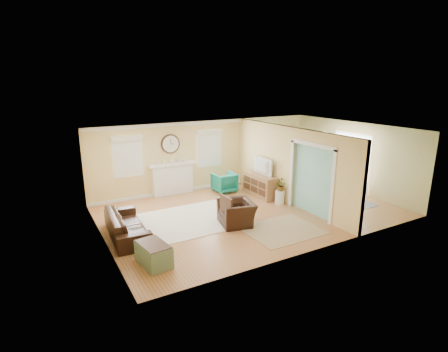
{
  "coord_description": "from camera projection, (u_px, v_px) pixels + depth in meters",
  "views": [
    {
      "loc": [
        -5.86,
        -8.71,
        4.0
      ],
      "look_at": [
        -0.8,
        0.3,
        1.2
      ],
      "focal_mm": 28.0,
      "sensor_mm": 36.0,
      "label": 1
    }
  ],
  "objects": [
    {
      "name": "floor",
      "position": [
        250.0,
        211.0,
        11.15
      ],
      "size": [
        9.0,
        9.0,
        0.0
      ],
      "primitive_type": "plane",
      "color": "#975E2F",
      "rests_on": "ground"
    },
    {
      "name": "wall_back",
      "position": [
        208.0,
        155.0,
        13.34
      ],
      "size": [
        9.0,
        0.02,
        2.6
      ],
      "primitive_type": "cube",
      "color": "#E3C073",
      "rests_on": "ground"
    },
    {
      "name": "wall_front",
      "position": [
        321.0,
        199.0,
        8.29
      ],
      "size": [
        9.0,
        0.02,
        2.6
      ],
      "primitive_type": "cube",
      "color": "#E3C073",
      "rests_on": "ground"
    },
    {
      "name": "wall_left",
      "position": [
        100.0,
        194.0,
        8.69
      ],
      "size": [
        0.02,
        6.0,
        2.6
      ],
      "primitive_type": "cube",
      "color": "#E3C073",
      "rests_on": "ground"
    },
    {
      "name": "wall_right",
      "position": [
        352.0,
        157.0,
        12.94
      ],
      "size": [
        0.02,
        6.0,
        2.6
      ],
      "primitive_type": "cube",
      "color": "#E3C073",
      "rests_on": "ground"
    },
    {
      "name": "ceiling",
      "position": [
        252.0,
        130.0,
        10.47
      ],
      "size": [
        9.0,
        6.0,
        0.02
      ],
      "primitive_type": "cube",
      "color": "white",
      "rests_on": "wall_back"
    },
    {
      "name": "partition",
      "position": [
        284.0,
        163.0,
        11.75
      ],
      "size": [
        0.17,
        6.0,
        2.6
      ],
      "color": "#E3C073",
      "rests_on": "ground"
    },
    {
      "name": "fireplace",
      "position": [
        173.0,
        178.0,
        12.71
      ],
      "size": [
        1.7,
        0.3,
        1.17
      ],
      "color": "white",
      "rests_on": "ground"
    },
    {
      "name": "wall_clock",
      "position": [
        170.0,
        144.0,
        12.45
      ],
      "size": [
        0.7,
        0.07,
        0.7
      ],
      "color": "#472C1A",
      "rests_on": "wall_back"
    },
    {
      "name": "window_left",
      "position": [
        127.0,
        154.0,
        11.76
      ],
      "size": [
        1.05,
        0.13,
        1.42
      ],
      "color": "white",
      "rests_on": "wall_back"
    },
    {
      "name": "window_right",
      "position": [
        209.0,
        146.0,
        13.23
      ],
      "size": [
        1.05,
        0.13,
        1.42
      ],
      "color": "white",
      "rests_on": "wall_back"
    },
    {
      "name": "french_doors",
      "position": [
        351.0,
        162.0,
        12.97
      ],
      "size": [
        0.06,
        1.7,
        2.2
      ],
      "color": "white",
      "rests_on": "ground"
    },
    {
      "name": "pendant",
      "position": [
        325.0,
        136.0,
        11.99
      ],
      "size": [
        0.3,
        0.3,
        0.55
      ],
      "color": "gold",
      "rests_on": "ceiling"
    },
    {
      "name": "rug_cream",
      "position": [
        192.0,
        219.0,
        10.47
      ],
      "size": [
        2.87,
        2.49,
        0.02
      ],
      "primitive_type": "cube",
      "rotation": [
        0.0,
        0.0,
        0.01
      ],
      "color": "beige",
      "rests_on": "floor"
    },
    {
      "name": "rug_jute",
      "position": [
        282.0,
        230.0,
        9.72
      ],
      "size": [
        2.04,
        1.67,
        0.01
      ],
      "primitive_type": "cube",
      "rotation": [
        0.0,
        0.0,
        0.0
      ],
      "color": "tan",
      "rests_on": "floor"
    },
    {
      "name": "rug_grey",
      "position": [
        323.0,
        199.0,
        12.33
      ],
      "size": [
        2.33,
        2.91,
        0.01
      ],
      "primitive_type": "cube",
      "color": "slate",
      "rests_on": "floor"
    },
    {
      "name": "sofa",
      "position": [
        127.0,
        225.0,
        9.28
      ],
      "size": [
        1.0,
        2.27,
        0.65
      ],
      "primitive_type": "imported",
      "rotation": [
        0.0,
        0.0,
        1.51
      ],
      "color": "black",
      "rests_on": "floor"
    },
    {
      "name": "eames_chair",
      "position": [
        237.0,
        213.0,
        10.07
      ],
      "size": [
        1.13,
        1.23,
        0.69
      ],
      "primitive_type": "imported",
      "rotation": [
        0.0,
        0.0,
        -1.8
      ],
      "color": "black",
      "rests_on": "floor"
    },
    {
      "name": "green_chair",
      "position": [
        224.0,
        182.0,
        13.04
      ],
      "size": [
        0.78,
        0.8,
        0.72
      ],
      "primitive_type": "imported",
      "rotation": [
        0.0,
        0.0,
        3.15
      ],
      "color": "#116D5B",
      "rests_on": "floor"
    },
    {
      "name": "trunk",
      "position": [
        154.0,
        254.0,
        7.84
      ],
      "size": [
        0.66,
        0.96,
        0.51
      ],
      "color": "slate",
      "rests_on": "floor"
    },
    {
      "name": "credenza",
      "position": [
        260.0,
        185.0,
        12.57
      ],
      "size": [
        0.52,
        1.54,
        0.8
      ],
      "color": "#A17948",
      "rests_on": "floor"
    },
    {
      "name": "tv",
      "position": [
        260.0,
        166.0,
        12.37
      ],
      "size": [
        0.15,
        1.06,
        0.61
      ],
      "primitive_type": "imported",
      "rotation": [
        0.0,
        0.0,
        1.56
      ],
      "color": "black",
      "rests_on": "credenza"
    },
    {
      "name": "garden_stool",
      "position": [
        280.0,
        197.0,
        11.77
      ],
      "size": [
        0.31,
        0.31,
        0.46
      ],
      "primitive_type": "cylinder",
      "color": "white",
      "rests_on": "floor"
    },
    {
      "name": "potted_plant",
      "position": [
        280.0,
        185.0,
        11.66
      ],
      "size": [
        0.34,
        0.39,
        0.4
      ],
      "primitive_type": "imported",
      "rotation": [
        0.0,
        0.0,
        1.47
      ],
      "color": "#337F33",
      "rests_on": "garden_stool"
    },
    {
      "name": "dining_table",
      "position": [
        324.0,
        191.0,
        12.25
      ],
      "size": [
        1.3,
        1.84,
        0.58
      ],
      "primitive_type": "imported",
      "rotation": [
        0.0,
        0.0,
        1.81
      ],
      "color": "#472C1A",
      "rests_on": "floor"
    },
    {
      "name": "dining_chair_n",
      "position": [
        301.0,
        177.0,
        13.1
      ],
      "size": [
        0.43,
        0.43,
        0.89
      ],
      "color": "slate",
      "rests_on": "floor"
    },
    {
      "name": "dining_chair_s",
      "position": [
        347.0,
        193.0,
        11.26
      ],
      "size": [
        0.42,
        0.42,
        0.89
      ],
      "color": "slate",
      "rests_on": "floor"
    },
    {
      "name": "dining_chair_w",
      "position": [
        312.0,
        185.0,
        11.91
      ],
      "size": [
        0.47,
        0.47,
        0.99
      ],
      "color": "white",
      "rests_on": "floor"
    },
    {
      "name": "dining_chair_e",
      "position": [
        338.0,
        181.0,
        12.53
      ],
      "size": [
        0.45,
        0.45,
        0.91
      ],
      "color": "slate",
      "rests_on": "floor"
    }
  ]
}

